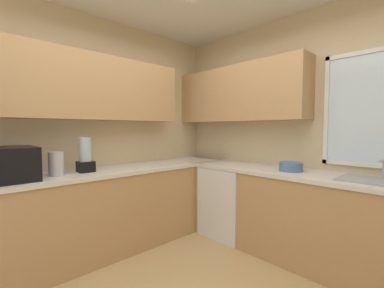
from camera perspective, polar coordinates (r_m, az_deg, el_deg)
room_shell at (r=2.29m, az=2.71°, el=13.74°), size 3.57×3.59×2.71m
counter_run_left at (r=3.03m, az=-19.31°, el=-14.00°), size 0.65×3.20×0.91m
counter_run_back at (r=2.92m, az=24.63°, el=-14.77°), size 2.66×0.65×0.91m
dishwasher at (r=3.37m, az=8.63°, el=-12.48°), size 0.60×0.60×0.86m
microwave at (r=2.69m, az=-35.39°, el=-3.62°), size 0.48×0.36×0.29m
kettle at (r=2.74m, az=-28.11°, el=-3.91°), size 0.13×0.13×0.23m
sink_assembly at (r=2.67m, az=36.48°, el=-6.63°), size 0.60×0.40×0.19m
bowl at (r=2.89m, az=21.25°, el=-4.77°), size 0.24×0.24×0.09m
blender_appliance at (r=2.84m, az=-22.73°, el=-2.57°), size 0.15×0.15×0.36m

